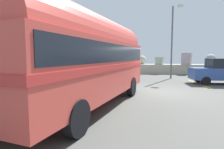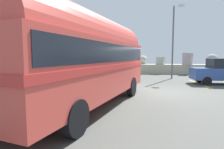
{
  "view_description": "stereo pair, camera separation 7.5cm",
  "coord_description": "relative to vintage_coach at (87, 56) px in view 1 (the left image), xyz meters",
  "views": [
    {
      "loc": [
        -2.08,
        -10.44,
        2.03
      ],
      "look_at": [
        -2.64,
        -1.97,
        1.2
      ],
      "focal_mm": 29.71,
      "sensor_mm": 36.0,
      "label": 1
    },
    {
      "loc": [
        -2.01,
        -10.44,
        2.03
      ],
      "look_at": [
        -2.64,
        -1.97,
        1.2
      ],
      "focal_mm": 29.71,
      "sensor_mm": 36.0,
      "label": 2
    }
  ],
  "objects": [
    {
      "name": "breakwater",
      "position": [
        3.24,
        15.03,
        -1.29
      ],
      "size": [
        31.36,
        2.48,
        2.46
      ],
      "color": "#B1AB97",
      "rests_on": "ground"
    },
    {
      "name": "lamp_post",
      "position": [
        5.78,
        9.9,
        1.59
      ],
      "size": [
        0.8,
        0.65,
        6.46
      ],
      "color": "#5B5B60",
      "rests_on": "ground"
    },
    {
      "name": "ground",
      "position": [
        3.53,
        3.23,
        -2.04
      ],
      "size": [
        32.0,
        26.0,
        0.02
      ],
      "color": "#4E504B"
    },
    {
      "name": "parked_car_nearest",
      "position": [
        8.51,
        6.68,
        -1.08
      ],
      "size": [
        4.17,
        1.87,
        1.86
      ],
      "rotation": [
        0.0,
        0.0,
        1.53
      ],
      "color": "black",
      "rests_on": "ground"
    },
    {
      "name": "vintage_coach",
      "position": [
        0.0,
        0.0,
        0.0
      ],
      "size": [
        4.85,
        8.91,
        3.7
      ],
      "rotation": [
        0.0,
        0.0,
        -0.3
      ],
      "color": "black",
      "rests_on": "ground"
    }
  ]
}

